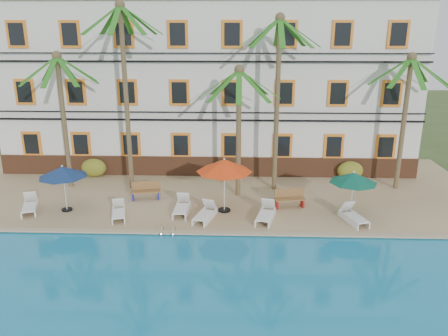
{
  "coord_description": "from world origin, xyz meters",
  "views": [
    {
      "loc": [
        1.94,
        -18.03,
        8.62
      ],
      "look_at": [
        1.2,
        3.0,
        2.0
      ],
      "focal_mm": 35.0,
      "sensor_mm": 36.0,
      "label": 1
    }
  ],
  "objects_px": {
    "palm_e": "(406,103)",
    "bench_left": "(146,190)",
    "palm_a": "(62,102)",
    "lounger_f": "(353,216)",
    "palm_b": "(125,76)",
    "lounger_d": "(205,214)",
    "pool_ladder": "(168,234)",
    "umbrella_red": "(224,166)",
    "lounger_e": "(266,214)",
    "lounger_b": "(119,212)",
    "umbrella_green": "(353,178)",
    "lounger_a": "(30,206)",
    "palm_c": "(239,113)",
    "lounger_c": "(182,207)",
    "palm_d": "(278,82)",
    "bench_right": "(289,198)",
    "umbrella_blue": "(63,172)"
  },
  "relations": [
    {
      "from": "palm_b",
      "to": "lounger_f",
      "type": "bearing_deg",
      "value": -20.02
    },
    {
      "from": "umbrella_green",
      "to": "lounger_a",
      "type": "height_order",
      "value": "umbrella_green"
    },
    {
      "from": "palm_c",
      "to": "palm_d",
      "type": "relative_size",
      "value": 0.74
    },
    {
      "from": "lounger_e",
      "to": "lounger_f",
      "type": "distance_m",
      "value": 3.99
    },
    {
      "from": "palm_b",
      "to": "lounger_c",
      "type": "xyz_separation_m",
      "value": [
        3.22,
        -3.32,
        -5.89
      ]
    },
    {
      "from": "umbrella_red",
      "to": "bench_left",
      "type": "xyz_separation_m",
      "value": [
        -4.15,
        1.48,
        -1.82
      ]
    },
    {
      "from": "palm_a",
      "to": "lounger_e",
      "type": "relative_size",
      "value": 3.76
    },
    {
      "from": "lounger_c",
      "to": "lounger_f",
      "type": "distance_m",
      "value": 8.02
    },
    {
      "from": "palm_b",
      "to": "lounger_d",
      "type": "bearing_deg",
      "value": -42.53
    },
    {
      "from": "palm_a",
      "to": "lounger_f",
      "type": "distance_m",
      "value": 16.0
    },
    {
      "from": "bench_left",
      "to": "pool_ladder",
      "type": "height_order",
      "value": "bench_left"
    },
    {
      "from": "palm_e",
      "to": "pool_ladder",
      "type": "xyz_separation_m",
      "value": [
        -11.78,
        -6.17,
        -4.74
      ]
    },
    {
      "from": "palm_c",
      "to": "pool_ladder",
      "type": "xyz_separation_m",
      "value": [
        -2.99,
        -4.82,
        -4.43
      ]
    },
    {
      "from": "lounger_a",
      "to": "lounger_c",
      "type": "bearing_deg",
      "value": 0.59
    },
    {
      "from": "palm_c",
      "to": "pool_ladder",
      "type": "height_order",
      "value": "palm_c"
    },
    {
      "from": "umbrella_green",
      "to": "lounger_a",
      "type": "bearing_deg",
      "value": 179.97
    },
    {
      "from": "lounger_a",
      "to": "bench_left",
      "type": "xyz_separation_m",
      "value": [
        5.28,
        1.83,
        0.19
      ]
    },
    {
      "from": "palm_d",
      "to": "palm_e",
      "type": "distance_m",
      "value": 6.89
    },
    {
      "from": "palm_a",
      "to": "lounger_d",
      "type": "distance_m",
      "value": 10.07
    },
    {
      "from": "lounger_d",
      "to": "pool_ladder",
      "type": "height_order",
      "value": "lounger_d"
    },
    {
      "from": "bench_right",
      "to": "palm_d",
      "type": "bearing_deg",
      "value": 102.26
    },
    {
      "from": "umbrella_green",
      "to": "lounger_b",
      "type": "bearing_deg",
      "value": -177.07
    },
    {
      "from": "lounger_a",
      "to": "lounger_d",
      "type": "distance_m",
      "value": 8.59
    },
    {
      "from": "palm_e",
      "to": "palm_a",
      "type": "bearing_deg",
      "value": -179.1
    },
    {
      "from": "lounger_c",
      "to": "bench_left",
      "type": "bearing_deg",
      "value": 140.31
    },
    {
      "from": "lounger_d",
      "to": "bench_left",
      "type": "relative_size",
      "value": 1.19
    },
    {
      "from": "lounger_f",
      "to": "bench_right",
      "type": "relative_size",
      "value": 1.2
    },
    {
      "from": "lounger_e",
      "to": "lounger_b",
      "type": "bearing_deg",
      "value": 179.68
    },
    {
      "from": "umbrella_red",
      "to": "bench_right",
      "type": "relative_size",
      "value": 1.73
    },
    {
      "from": "umbrella_blue",
      "to": "lounger_d",
      "type": "xyz_separation_m",
      "value": [
        6.84,
        -0.8,
        -1.7
      ]
    },
    {
      "from": "umbrella_red",
      "to": "lounger_f",
      "type": "height_order",
      "value": "umbrella_red"
    },
    {
      "from": "lounger_e",
      "to": "lounger_c",
      "type": "bearing_deg",
      "value": 170.31
    },
    {
      "from": "umbrella_green",
      "to": "lounger_a",
      "type": "distance_m",
      "value": 15.5
    },
    {
      "from": "palm_b",
      "to": "umbrella_blue",
      "type": "relative_size",
      "value": 4.26
    },
    {
      "from": "palm_d",
      "to": "lounger_e",
      "type": "height_order",
      "value": "palm_d"
    },
    {
      "from": "palm_d",
      "to": "lounger_c",
      "type": "xyz_separation_m",
      "value": [
        -4.68,
        -3.51,
        -5.55
      ]
    },
    {
      "from": "umbrella_green",
      "to": "lounger_e",
      "type": "height_order",
      "value": "umbrella_green"
    },
    {
      "from": "lounger_a",
      "to": "lounger_c",
      "type": "relative_size",
      "value": 1.04
    },
    {
      "from": "lounger_c",
      "to": "bench_right",
      "type": "bearing_deg",
      "value": 9.98
    },
    {
      "from": "lounger_e",
      "to": "palm_d",
      "type": "bearing_deg",
      "value": 80.62
    },
    {
      "from": "lounger_f",
      "to": "pool_ladder",
      "type": "xyz_separation_m",
      "value": [
        -8.28,
        -1.57,
        -0.27
      ]
    },
    {
      "from": "bench_left",
      "to": "umbrella_red",
      "type": "bearing_deg",
      "value": -19.6
    },
    {
      "from": "palm_b",
      "to": "lounger_e",
      "type": "bearing_deg",
      "value": -29.06
    },
    {
      "from": "lounger_e",
      "to": "palm_a",
      "type": "bearing_deg",
      "value": 158.43
    },
    {
      "from": "lounger_f",
      "to": "palm_c",
      "type": "bearing_deg",
      "value": 148.45
    },
    {
      "from": "palm_d",
      "to": "bench_right",
      "type": "bearing_deg",
      "value": -77.74
    },
    {
      "from": "umbrella_green",
      "to": "pool_ladder",
      "type": "relative_size",
      "value": 2.98
    },
    {
      "from": "palm_e",
      "to": "bench_left",
      "type": "xyz_separation_m",
      "value": [
        -13.59,
        -2.1,
        -4.27
      ]
    },
    {
      "from": "umbrella_red",
      "to": "umbrella_green",
      "type": "xyz_separation_m",
      "value": [
        5.99,
        -0.36,
        -0.4
      ]
    },
    {
      "from": "palm_e",
      "to": "umbrella_green",
      "type": "bearing_deg",
      "value": -131.28
    }
  ]
}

